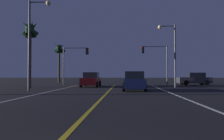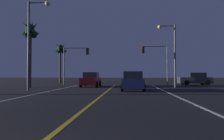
{
  "view_description": "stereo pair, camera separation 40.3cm",
  "coord_description": "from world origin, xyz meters",
  "px_view_note": "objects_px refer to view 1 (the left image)",
  "views": [
    {
      "loc": [
        1.35,
        -1.49,
        1.4
      ],
      "look_at": [
        -0.19,
        23.91,
        2.0
      ],
      "focal_mm": 33.08,
      "sensor_mm": 36.0,
      "label": 1
    },
    {
      "loc": [
        1.76,
        -1.49,
        1.4
      ],
      "look_at": [
        -0.19,
        23.91,
        2.0
      ],
      "focal_mm": 33.08,
      "sensor_mm": 36.0,
      "label": 2
    }
  ],
  "objects_px": {
    "traffic_light_near_left": "(76,57)",
    "street_lamp_right_far": "(171,47)",
    "car_oncoming": "(91,80)",
    "car_ahead_far": "(133,80)",
    "car_crossing_side": "(194,79)",
    "palm_tree_left_mid": "(30,34)",
    "traffic_light_near_right": "(154,56)",
    "car_lead_same_lane": "(134,81)",
    "palm_tree_left_far": "(59,51)",
    "street_lamp_left_mid": "(34,33)"
  },
  "relations": [
    {
      "from": "car_lead_same_lane",
      "to": "traffic_light_near_left",
      "type": "bearing_deg",
      "value": 39.12
    },
    {
      "from": "car_lead_same_lane",
      "to": "car_ahead_far",
      "type": "xyz_separation_m",
      "value": [
        0.23,
        6.77,
        0.0
      ]
    },
    {
      "from": "traffic_light_near_left",
      "to": "palm_tree_left_far",
      "type": "relative_size",
      "value": 0.73
    },
    {
      "from": "car_crossing_side",
      "to": "car_lead_same_lane",
      "type": "bearing_deg",
      "value": 49.9
    },
    {
      "from": "street_lamp_right_far",
      "to": "street_lamp_left_mid",
      "type": "bearing_deg",
      "value": 23.85
    },
    {
      "from": "traffic_light_near_right",
      "to": "palm_tree_left_far",
      "type": "bearing_deg",
      "value": -26.27
    },
    {
      "from": "palm_tree_left_far",
      "to": "street_lamp_right_far",
      "type": "bearing_deg",
      "value": -36.08
    },
    {
      "from": "car_lead_same_lane",
      "to": "traffic_light_near_left",
      "type": "height_order",
      "value": "traffic_light_near_left"
    },
    {
      "from": "traffic_light_near_left",
      "to": "street_lamp_left_mid",
      "type": "relative_size",
      "value": 0.65
    },
    {
      "from": "street_lamp_left_mid",
      "to": "street_lamp_right_far",
      "type": "distance_m",
      "value": 14.27
    },
    {
      "from": "car_oncoming",
      "to": "traffic_light_near_left",
      "type": "bearing_deg",
      "value": -143.76
    },
    {
      "from": "car_crossing_side",
      "to": "street_lamp_left_mid",
      "type": "distance_m",
      "value": 21.31
    },
    {
      "from": "street_lamp_left_mid",
      "to": "palm_tree_left_far",
      "type": "xyz_separation_m",
      "value": [
        -3.52,
        17.83,
        0.57
      ]
    },
    {
      "from": "car_oncoming",
      "to": "traffic_light_near_right",
      "type": "xyz_separation_m",
      "value": [
        7.91,
        3.65,
        3.1
      ]
    },
    {
      "from": "traffic_light_near_right",
      "to": "traffic_light_near_left",
      "type": "bearing_deg",
      "value": -0.0
    },
    {
      "from": "car_crossing_side",
      "to": "car_lead_same_lane",
      "type": "distance_m",
      "value": 13.57
    },
    {
      "from": "car_crossing_side",
      "to": "car_ahead_far",
      "type": "xyz_separation_m",
      "value": [
        -8.52,
        -3.61,
        0.0
      ]
    },
    {
      "from": "car_lead_same_lane",
      "to": "street_lamp_left_mid",
      "type": "bearing_deg",
      "value": 96.99
    },
    {
      "from": "car_oncoming",
      "to": "palm_tree_left_far",
      "type": "distance_m",
      "value": 14.32
    },
    {
      "from": "traffic_light_near_left",
      "to": "street_lamp_right_far",
      "type": "distance_m",
      "value": 12.61
    },
    {
      "from": "street_lamp_right_far",
      "to": "traffic_light_near_left",
      "type": "bearing_deg",
      "value": -20.82
    },
    {
      "from": "street_lamp_right_far",
      "to": "palm_tree_left_far",
      "type": "xyz_separation_m",
      "value": [
        -16.55,
        12.06,
        1.08
      ]
    },
    {
      "from": "car_ahead_far",
      "to": "palm_tree_left_mid",
      "type": "relative_size",
      "value": 0.59
    },
    {
      "from": "car_ahead_far",
      "to": "traffic_light_near_left",
      "type": "bearing_deg",
      "value": 72.67
    },
    {
      "from": "car_ahead_far",
      "to": "palm_tree_left_mid",
      "type": "bearing_deg",
      "value": 108.55
    },
    {
      "from": "car_oncoming",
      "to": "palm_tree_left_mid",
      "type": "relative_size",
      "value": 0.59
    },
    {
      "from": "car_oncoming",
      "to": "car_ahead_far",
      "type": "distance_m",
      "value": 5.16
    },
    {
      "from": "car_ahead_far",
      "to": "street_lamp_right_far",
      "type": "distance_m",
      "value": 5.89
    },
    {
      "from": "traffic_light_near_left",
      "to": "street_lamp_left_mid",
      "type": "height_order",
      "value": "street_lamp_left_mid"
    },
    {
      "from": "palm_tree_left_mid",
      "to": "traffic_light_near_right",
      "type": "bearing_deg",
      "value": 23.56
    },
    {
      "from": "traffic_light_near_left",
      "to": "car_lead_same_lane",
      "type": "bearing_deg",
      "value": -50.88
    },
    {
      "from": "car_oncoming",
      "to": "palm_tree_left_far",
      "type": "height_order",
      "value": "palm_tree_left_far"
    },
    {
      "from": "car_ahead_far",
      "to": "traffic_light_near_left",
      "type": "relative_size",
      "value": 0.84
    },
    {
      "from": "traffic_light_near_right",
      "to": "palm_tree_left_far",
      "type": "relative_size",
      "value": 0.75
    },
    {
      "from": "traffic_light_near_left",
      "to": "street_lamp_right_far",
      "type": "height_order",
      "value": "street_lamp_right_far"
    },
    {
      "from": "car_ahead_far",
      "to": "palm_tree_left_far",
      "type": "height_order",
      "value": "palm_tree_left_far"
    },
    {
      "from": "street_lamp_right_far",
      "to": "palm_tree_left_mid",
      "type": "height_order",
      "value": "palm_tree_left_mid"
    },
    {
      "from": "traffic_light_near_left",
      "to": "street_lamp_right_far",
      "type": "xyz_separation_m",
      "value": [
        11.77,
        -4.47,
        0.67
      ]
    },
    {
      "from": "car_crossing_side",
      "to": "palm_tree_left_mid",
      "type": "relative_size",
      "value": 0.59
    },
    {
      "from": "traffic_light_near_right",
      "to": "car_ahead_far",
      "type": "bearing_deg",
      "value": 39.53
    },
    {
      "from": "car_crossing_side",
      "to": "car_ahead_far",
      "type": "height_order",
      "value": "same"
    },
    {
      "from": "street_lamp_left_mid",
      "to": "palm_tree_left_far",
      "type": "bearing_deg",
      "value": 101.16
    },
    {
      "from": "car_crossing_side",
      "to": "palm_tree_left_far",
      "type": "height_order",
      "value": "palm_tree_left_far"
    },
    {
      "from": "car_ahead_far",
      "to": "street_lamp_left_mid",
      "type": "bearing_deg",
      "value": 131.2
    },
    {
      "from": "traffic_light_near_right",
      "to": "traffic_light_near_left",
      "type": "xyz_separation_m",
      "value": [
        -10.59,
        0.0,
        -0.08
      ]
    },
    {
      "from": "car_lead_same_lane",
      "to": "palm_tree_left_far",
      "type": "xyz_separation_m",
      "value": [
        -12.25,
        16.76,
        4.78
      ]
    },
    {
      "from": "car_crossing_side",
      "to": "street_lamp_right_far",
      "type": "relative_size",
      "value": 0.61
    },
    {
      "from": "car_crossing_side",
      "to": "traffic_light_near_right",
      "type": "relative_size",
      "value": 0.82
    },
    {
      "from": "car_crossing_side",
      "to": "street_lamp_right_far",
      "type": "distance_m",
      "value": 8.1
    },
    {
      "from": "car_crossing_side",
      "to": "street_lamp_right_far",
      "type": "height_order",
      "value": "street_lamp_right_far"
    }
  ]
}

